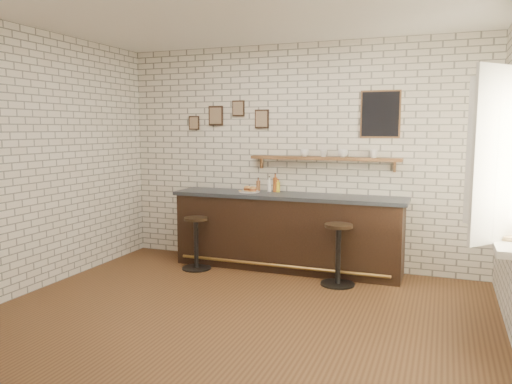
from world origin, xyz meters
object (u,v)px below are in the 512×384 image
(bitters_bottle_white, at_px, (269,185))
(book_upper, at_px, (502,236))
(shelf_cup_b, at_px, (324,153))
(bar_stool_right, at_px, (338,252))
(sandwich_plate, at_px, (249,192))
(bar_counter, at_px, (287,231))
(bitters_bottle_amber, at_px, (275,184))
(book_lower, at_px, (502,238))
(bitters_bottle_brown, at_px, (258,186))
(bar_stool_left, at_px, (196,241))
(shelf_cup_a, at_px, (305,153))
(ciabatta_sandwich, at_px, (250,189))
(condiment_bottle_yellow, at_px, (278,187))
(shelf_cup_c, at_px, (343,153))
(shelf_cup_d, at_px, (374,154))

(bitters_bottle_white, xyz_separation_m, book_upper, (2.73, -1.74, -0.14))
(bitters_bottle_white, height_order, shelf_cup_b, shelf_cup_b)
(bitters_bottle_white, relative_size, bar_stool_right, 0.28)
(sandwich_plate, bearing_deg, bar_counter, -1.78)
(bitters_bottle_amber, xyz_separation_m, book_lower, (2.64, -1.73, -0.17))
(bitters_bottle_brown, distance_m, bar_stool_left, 1.14)
(book_upper, bearing_deg, shelf_cup_a, 141.15)
(ciabatta_sandwich, distance_m, shelf_cup_b, 1.10)
(book_upper, bearing_deg, condiment_bottle_yellow, 145.75)
(bar_stool_left, height_order, shelf_cup_b, shelf_cup_b)
(bar_counter, height_order, shelf_cup_c, shelf_cup_c)
(bar_counter, xyz_separation_m, condiment_bottle_yellow, (-0.18, 0.16, 0.58))
(shelf_cup_a, bearing_deg, bar_stool_left, 174.46)
(bitters_bottle_amber, relative_size, book_lower, 1.20)
(shelf_cup_d, distance_m, book_lower, 2.30)
(bitters_bottle_amber, distance_m, bar_stool_left, 1.32)
(bitters_bottle_amber, height_order, shelf_cup_b, shelf_cup_b)
(shelf_cup_a, bearing_deg, shelf_cup_c, -31.94)
(ciabatta_sandwich, relative_size, shelf_cup_b, 2.05)
(sandwich_plate, bearing_deg, bar_stool_right, -19.77)
(bitters_bottle_brown, bearing_deg, shelf_cup_a, 3.25)
(condiment_bottle_yellow, distance_m, shelf_cup_d, 1.35)
(bitters_bottle_white, distance_m, shelf_cup_c, 1.09)
(bitters_bottle_brown, bearing_deg, book_lower, -30.94)
(bar_stool_right, bearing_deg, ciabatta_sandwich, 160.10)
(bitters_bottle_amber, height_order, condiment_bottle_yellow, bitters_bottle_amber)
(condiment_bottle_yellow, xyz_separation_m, shelf_cup_b, (0.62, 0.04, 0.46))
(bitters_bottle_white, bearing_deg, bar_counter, -28.19)
(bitters_bottle_brown, height_order, shelf_cup_b, shelf_cup_b)
(shelf_cup_a, bearing_deg, condiment_bottle_yellow, 153.92)
(bar_stool_right, bearing_deg, book_upper, -34.25)
(shelf_cup_b, bearing_deg, condiment_bottle_yellow, 131.55)
(shelf_cup_a, distance_m, shelf_cup_c, 0.51)
(bitters_bottle_white, xyz_separation_m, shelf_cup_d, (1.39, 0.04, 0.46))
(ciabatta_sandwich, height_order, bitters_bottle_white, bitters_bottle_white)
(bar_counter, bearing_deg, shelf_cup_b, 24.79)
(sandwich_plate, height_order, book_lower, sandwich_plate)
(bar_counter, xyz_separation_m, ciabatta_sandwich, (-0.54, 0.02, 0.55))
(bitters_bottle_white, xyz_separation_m, condiment_bottle_yellow, (0.12, -0.00, -0.01))
(ciabatta_sandwich, relative_size, book_lower, 0.93)
(sandwich_plate, bearing_deg, bitters_bottle_amber, 24.60)
(book_upper, bearing_deg, bar_counter, 146.46)
(shelf_cup_d, height_order, book_lower, shelf_cup_d)
(shelf_cup_c, xyz_separation_m, book_lower, (1.73, -1.77, -0.61))
(ciabatta_sandwich, bearing_deg, bar_stool_right, -19.90)
(bar_counter, relative_size, shelf_cup_c, 23.85)
(bar_stool_right, relative_size, book_upper, 3.48)
(bitters_bottle_white, relative_size, book_lower, 0.99)
(shelf_cup_c, bearing_deg, bar_counter, 110.55)
(bitters_bottle_brown, relative_size, bitters_bottle_white, 0.89)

